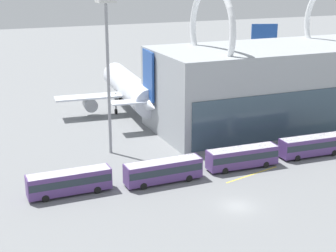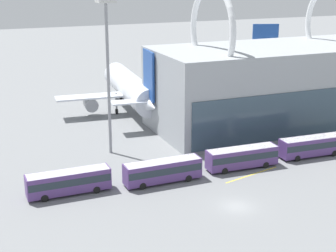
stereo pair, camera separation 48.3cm
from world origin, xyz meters
TOP-DOWN VIEW (x-y plane):
  - ground_plane at (0.00, 0.00)m, footprint 440.00×440.00m
  - airliner_at_gate_far at (2.21, 49.14)m, footprint 32.48×36.36m
  - airliner_parked_remote at (56.52, 57.77)m, footprint 37.14×37.19m
  - shuttle_bus_0 at (-19.21, 12.09)m, footprint 11.35×2.78m
  - shuttle_bus_1 at (-5.96, 10.92)m, footprint 11.37×2.82m
  - shuttle_bus_2 at (7.30, 11.39)m, footprint 11.40×2.97m
  - shuttle_bus_3 at (20.55, 11.64)m, footprint 11.43×3.11m
  - floodlight_mast at (-9.35, 25.79)m, footprint 2.74×2.74m
  - lane_stripe_2 at (7.41, 8.52)m, footprint 10.29×2.82m

SIDE VIEW (x-z plane):
  - ground_plane at x=0.00m, z-range 0.00..0.00m
  - lane_stripe_2 at x=7.41m, z-range 0.00..0.01m
  - shuttle_bus_0 at x=-19.21m, z-range 0.28..3.54m
  - shuttle_bus_1 at x=-5.96m, z-range 0.28..3.54m
  - shuttle_bus_2 at x=7.30m, z-range 0.28..3.54m
  - shuttle_bus_3 at x=20.55m, z-range 0.28..3.54m
  - airliner_at_gate_far at x=2.21m, z-range -2.44..12.60m
  - airliner_parked_remote at x=56.52m, z-range -2.55..13.15m
  - floodlight_mast at x=-9.35m, z-range 5.41..30.50m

